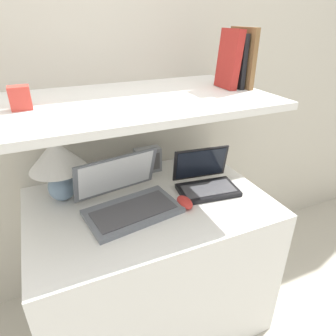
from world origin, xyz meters
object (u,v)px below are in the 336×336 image
book_red (229,59)px  laptop_small (205,181)px  computer_mouse (185,202)px  router_box (148,160)px  book_brown (242,58)px  shelf_gadget (20,98)px  table_lamp (57,161)px  book_black (236,61)px  laptop_large (128,199)px

book_red → laptop_small: bearing=-148.1°
computer_mouse → router_box: 0.37m
book_brown → shelf_gadget: (-0.89, 0.00, -0.08)m
laptop_small → book_red: book_red is taller
table_lamp → laptop_small: 0.66m
laptop_small → book_red: size_ratio=1.21×
laptop_small → computer_mouse: (-0.15, -0.09, -0.02)m
book_brown → book_black: 0.03m
computer_mouse → book_red: book_red is taller
computer_mouse → laptop_large: bearing=160.2°
shelf_gadget → book_black: bearing=0.0°
laptop_large → laptop_small: 0.38m
table_lamp → router_box: (0.43, 0.10, -0.12)m
book_black → router_box: bearing=150.7°
laptop_large → book_black: 0.75m
book_black → book_red: (-0.04, 0.00, 0.01)m
book_brown → router_box: bearing=152.6°
table_lamp → laptop_small: size_ratio=0.96×
laptop_large → router_box: (0.20, 0.28, 0.02)m
table_lamp → book_brown: bearing=-6.8°
book_black → book_red: size_ratio=0.92×
router_box → table_lamp: bearing=-167.4°
laptop_small → shelf_gadget: size_ratio=3.69×
laptop_large → book_black: (0.54, 0.09, 0.51)m
laptop_small → book_brown: book_brown is taller
router_box → book_brown: book_brown is taller
laptop_small → router_box: (-0.18, 0.27, 0.02)m
book_brown → laptop_large: bearing=-171.3°
laptop_small → computer_mouse: laptop_small is taller
table_lamp → laptop_large: size_ratio=0.67×
laptop_small → book_black: bearing=25.9°
laptop_small → book_brown: (0.19, 0.08, 0.52)m
computer_mouse → shelf_gadget: 0.73m
router_box → computer_mouse: bearing=-85.3°
book_black → book_red: 0.04m
laptop_small → shelf_gadget: bearing=173.4°
computer_mouse → shelf_gadget: bearing=162.8°
book_brown → book_black: (-0.03, 0.00, -0.01)m
book_brown → shelf_gadget: bearing=180.0°
table_lamp → book_black: bearing=-7.1°
computer_mouse → laptop_small: bearing=30.3°
laptop_large → table_lamp: bearing=142.3°
laptop_small → book_red: bearing=31.9°
table_lamp → book_red: (0.74, -0.10, 0.37)m
book_black → laptop_small: bearing=-154.1°
computer_mouse → book_black: (0.32, 0.17, 0.53)m
shelf_gadget → router_box: bearing=20.7°
laptop_small → book_black: size_ratio=1.32×
laptop_large → book_red: size_ratio=1.72×
book_brown → laptop_small: bearing=-157.5°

